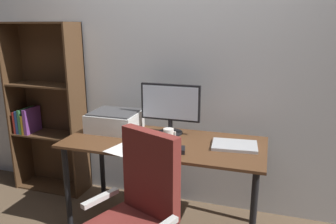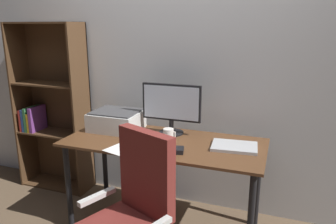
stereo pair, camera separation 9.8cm
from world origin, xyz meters
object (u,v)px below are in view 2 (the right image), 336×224
(mouse, at_px, (180,150))
(bookshelf, at_px, (52,109))
(desk, at_px, (164,152))
(keyboard, at_px, (152,146))
(coffee_mug, at_px, (168,135))
(printer, at_px, (116,120))
(monitor, at_px, (171,106))
(laptop, at_px, (234,146))

(mouse, height_order, bookshelf, bookshelf)
(desk, relative_size, keyboard, 5.23)
(coffee_mug, xyz_separation_m, bookshelf, (-1.35, 0.34, 0.00))
(coffee_mug, bearing_deg, printer, 164.33)
(desk, distance_m, mouse, 0.27)
(coffee_mug, relative_size, bookshelf, 0.07)
(desk, height_order, mouse, mouse)
(monitor, relative_size, printer, 1.21)
(keyboard, distance_m, printer, 0.54)
(keyboard, distance_m, bookshelf, 1.37)
(desk, relative_size, laptop, 4.74)
(monitor, xyz_separation_m, mouse, (0.19, -0.37, -0.22))
(monitor, relative_size, keyboard, 1.67)
(desk, distance_m, laptop, 0.54)
(desk, bearing_deg, laptop, 4.16)
(monitor, bearing_deg, bookshelf, 173.87)
(bookshelf, bearing_deg, desk, -14.29)
(desk, height_order, bookshelf, bookshelf)
(desk, height_order, monitor, monitor)
(bookshelf, bearing_deg, monitor, -6.13)
(keyboard, height_order, coffee_mug, coffee_mug)
(mouse, relative_size, bookshelf, 0.06)
(monitor, distance_m, printer, 0.50)
(keyboard, height_order, laptop, laptop)
(keyboard, relative_size, coffee_mug, 2.74)
(monitor, height_order, printer, monitor)
(keyboard, relative_size, mouse, 3.02)
(laptop, distance_m, bookshelf, 1.86)
(coffee_mug, height_order, bookshelf, bookshelf)
(coffee_mug, bearing_deg, keyboard, -115.68)
(laptop, xyz_separation_m, bookshelf, (-1.83, 0.29, 0.04))
(keyboard, bearing_deg, printer, 147.21)
(monitor, xyz_separation_m, bookshelf, (-1.30, 0.14, -0.18))
(desk, xyz_separation_m, coffee_mug, (0.04, -0.01, 0.14))
(laptop, bearing_deg, printer, 169.24)
(desk, xyz_separation_m, mouse, (0.18, -0.18, 0.11))
(desk, relative_size, mouse, 15.80)
(laptop, bearing_deg, coffee_mug, -179.51)
(keyboard, xyz_separation_m, bookshelf, (-1.28, 0.49, 0.05))
(mouse, relative_size, laptop, 0.30)
(mouse, xyz_separation_m, printer, (-0.66, 0.31, 0.06))
(monitor, relative_size, bookshelf, 0.30)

